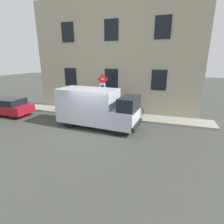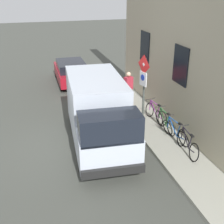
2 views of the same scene
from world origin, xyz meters
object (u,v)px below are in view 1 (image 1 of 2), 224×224
Objects in this scene: sign_post_stacked at (103,89)px; pedestrian at (73,101)px; bicycle_green at (110,108)px; parked_hatchback at (7,106)px; bicycle_blue at (121,109)px; delivery_van at (96,107)px; bicycle_black at (133,110)px; bicycle_purple at (100,107)px.

sign_post_stacked reaches higher than pedestrian.
bicycle_green is 1.00× the size of pedestrian.
parked_hatchback reaches higher than bicycle_blue.
sign_post_stacked is 2.11m from delivery_van.
pedestrian is at bearing 11.07° from bicycle_black.
pedestrian is at bearing 7.93° from bicycle_purple.
sign_post_stacked is at bearing 71.50° from bicycle_green.
bicycle_green is at bearing 4.33° from bicycle_black.
bicycle_blue is 4.01m from pedestrian.
parked_hatchback is at bearing 103.21° from sign_post_stacked.
pedestrian is (0.34, 2.73, -1.13)m from sign_post_stacked.
pedestrian reaches higher than bicycle_purple.
parked_hatchback is at bearing 8.83° from bicycle_blue.
parked_hatchback reaches higher than bicycle_black.
delivery_van is (-1.91, -0.26, -0.87)m from sign_post_stacked.
delivery_van is at bearing 63.28° from bicycle_blue.
bicycle_black is at bearing -66.84° from sign_post_stacked.
sign_post_stacked is 2.97m from pedestrian.
bicycle_purple is at bearing 35.54° from sign_post_stacked.
parked_hatchback is 2.34× the size of bicycle_blue.
bicycle_black is (0.91, -2.14, -1.69)m from sign_post_stacked.
delivery_van is 2.94m from bicycle_green.
bicycle_blue is 1.00× the size of bicycle_purple.
bicycle_green and bicycle_purple have the same top height.
bicycle_green is (2.68, -7.79, -0.22)m from parked_hatchback.
bicycle_black is 1.86m from bicycle_green.
delivery_van reaches higher than bicycle_purple.
sign_post_stacked reaches higher than parked_hatchback.
bicycle_blue is 0.93m from bicycle_green.
bicycle_black and bicycle_blue have the same top height.
delivery_van is 3.19× the size of bicycle_green.
pedestrian is at bearing 9.25° from bicycle_green.
parked_hatchback is 8.24m from bicycle_green.
bicycle_purple is at bearing -8.23° from bicycle_blue.
delivery_van is at bearing 100.45° from bicycle_purple.
delivery_van reaches higher than parked_hatchback.
bicycle_black is 0.93m from bicycle_blue.
pedestrian reaches higher than bicycle_green.
delivery_van is 3.19× the size of bicycle_purple.
bicycle_green is at bearing -10.35° from pedestrian.
bicycle_blue is at bearing 75.62° from delivery_van.
delivery_van is 3.18× the size of bicycle_blue.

